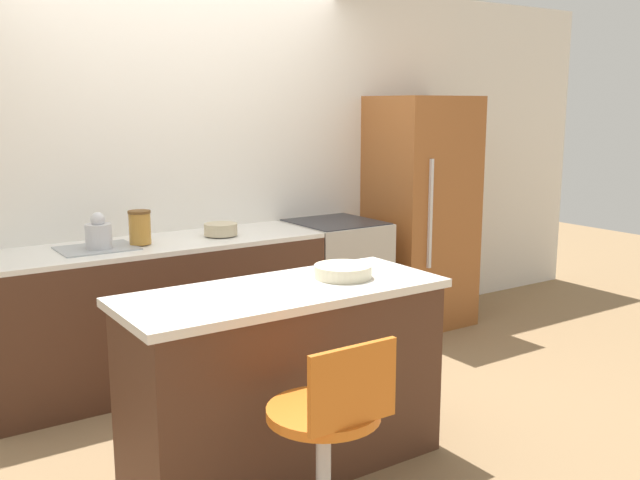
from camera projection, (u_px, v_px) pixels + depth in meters
name	position (u px, v px, depth m)	size (l,w,h in m)	color
ground_plane	(230.00, 386.00, 4.47)	(14.00, 14.00, 0.00)	#8E704C
wall_back	(179.00, 171.00, 4.79)	(8.00, 0.06, 2.60)	white
back_counter	(159.00, 312.00, 4.49)	(2.09, 0.64, 0.91)	#4C2D1E
kitchen_island	(284.00, 379.00, 3.40)	(1.55, 0.62, 0.90)	#4C2D1E
oven_range	(335.00, 282.00, 5.24)	(0.61, 0.65, 0.91)	#B7B2A8
refrigerator	(421.00, 212.00, 5.61)	(0.72, 0.65, 1.80)	#995628
stool_chair	(328.00, 448.00, 2.76)	(0.45, 0.45, 0.89)	#B7B7BC
kettle	(99.00, 234.00, 4.17)	(0.15, 0.15, 0.21)	silver
mixing_bowl	(221.00, 229.00, 4.61)	(0.21, 0.21, 0.07)	#C1B28E
canister_jar	(140.00, 227.00, 4.30)	(0.14, 0.14, 0.20)	#B77F33
fruit_bowl	(343.00, 271.00, 3.50)	(0.28, 0.28, 0.06)	beige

